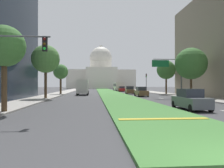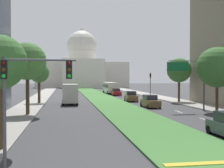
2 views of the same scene
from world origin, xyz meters
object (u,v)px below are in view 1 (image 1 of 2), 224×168
object	(u,v)px
street_tree_left_far	(61,72)
street_tree_right_far	(166,70)
street_tree_left_near	(4,47)
sedan_distant	(130,90)
sedan_far_horizon	(122,89)
traffic_light_near_left	(10,57)
overhead_guide_sign	(171,70)
capitol_building	(101,74)
street_tree_left_mid	(46,59)
box_truck_delivery	(83,87)
traffic_light_far_right	(146,80)
city_bus	(118,86)
street_tree_right_mid	(191,64)
sedan_lead_stopped	(190,100)
sedan_midblock	(141,92)

from	to	relation	value
street_tree_left_far	street_tree_right_far	world-z (taller)	street_tree_right_far
street_tree_left_near	street_tree_right_far	xyz separation A→B (m)	(22.82, 29.83, 0.37)
sedan_distant	sedan_far_horizon	xyz separation A→B (m)	(0.26, 16.70, -0.06)
traffic_light_near_left	street_tree_right_far	bearing A→B (deg)	58.20
overhead_guide_sign	capitol_building	bearing A→B (deg)	95.06
street_tree_left_far	sedan_far_horizon	distance (m)	24.74
traffic_light_near_left	street_tree_left_mid	distance (m)	20.30
street_tree_right_far	box_truck_delivery	xyz separation A→B (m)	(-18.34, -0.91, -3.76)
traffic_light_far_right	city_bus	size ratio (longest dim) A/B	0.47
overhead_guide_sign	street_tree_right_mid	world-z (taller)	street_tree_right_mid
street_tree_left_near	street_tree_right_far	world-z (taller)	street_tree_right_far
sedan_far_horizon	traffic_light_far_right	bearing A→B (deg)	-60.37
overhead_guide_sign	city_bus	distance (m)	41.26
street_tree_right_mid	sedan_lead_stopped	xyz separation A→B (m)	(-6.67, -14.33, -4.61)
overhead_guide_sign	sedan_distant	bearing A→B (deg)	104.50
city_bus	box_truck_delivery	bearing A→B (deg)	-110.27
overhead_guide_sign	city_bus	bearing A→B (deg)	95.59
traffic_light_near_left	traffic_light_far_right	world-z (taller)	same
street_tree_right_mid	sedan_distant	bearing A→B (deg)	111.18
overhead_guide_sign	street_tree_left_mid	distance (m)	19.74
street_tree_left_near	sedan_lead_stopped	size ratio (longest dim) A/B	1.46
sedan_distant	box_truck_delivery	xyz separation A→B (m)	(-10.69, -3.97, 0.83)
traffic_light_near_left	street_tree_left_near	distance (m)	4.57
overhead_guide_sign	box_truck_delivery	bearing A→B (deg)	141.34
sedan_lead_stopped	sedan_far_horizon	size ratio (longest dim) A/B	1.03
street_tree_left_far	traffic_light_far_right	bearing A→B (deg)	23.01
street_tree_right_far	box_truck_delivery	bearing A→B (deg)	-177.15
street_tree_left_far	city_bus	distance (m)	31.38
capitol_building	street_tree_left_far	world-z (taller)	capitol_building
capitol_building	street_tree_left_far	xyz separation A→B (m)	(-11.36, -80.10, -3.28)
traffic_light_near_left	box_truck_delivery	distance (m)	33.05
traffic_light_far_right	sedan_midblock	world-z (taller)	traffic_light_far_right
sedan_lead_stopped	street_tree_right_far	bearing A→B (deg)	75.20
street_tree_right_mid	sedan_midblock	world-z (taller)	street_tree_right_mid
street_tree_left_far	box_truck_delivery	xyz separation A→B (m)	(4.91, -2.14, -3.27)
street_tree_right_mid	sedan_distant	world-z (taller)	street_tree_right_mid
traffic_light_far_right	sedan_lead_stopped	bearing A→B (deg)	-98.17
traffic_light_far_right	street_tree_left_near	size ratio (longest dim) A/B	0.77
traffic_light_far_right	sedan_far_horizon	xyz separation A→B (m)	(-5.40, 9.49, -2.53)
sedan_distant	box_truck_delivery	distance (m)	11.43
box_truck_delivery	city_bus	size ratio (longest dim) A/B	0.58
capitol_building	street_tree_left_far	bearing A→B (deg)	-98.07
traffic_light_far_right	sedan_distant	world-z (taller)	traffic_light_far_right
street_tree_right_far	sedan_lead_stopped	bearing A→B (deg)	-104.80
traffic_light_near_left	overhead_guide_sign	distance (m)	27.32
capitol_building	traffic_light_near_left	world-z (taller)	capitol_building
street_tree_left_far	sedan_midblock	xyz separation A→B (m)	(15.96, -8.82, -4.11)
traffic_light_near_left	city_bus	xyz separation A→B (m)	(13.38, 62.02, -2.03)
capitol_building	sedan_midblock	distance (m)	89.34
traffic_light_far_right	sedan_distant	size ratio (longest dim) A/B	1.22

